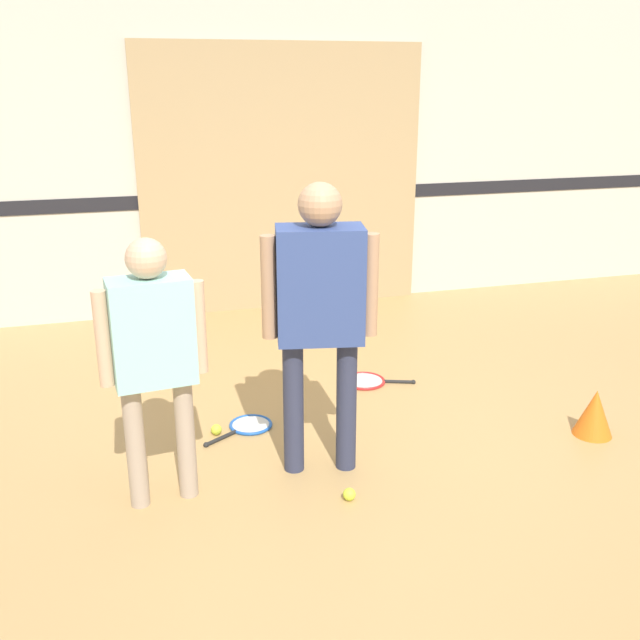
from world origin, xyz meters
name	(u,v)px	position (x,y,z in m)	size (l,w,h in m)	color
ground_plane	(364,477)	(0.00, 0.00, 0.00)	(16.00, 16.00, 0.00)	tan
wall_back	(248,132)	(0.00, 3.18, 1.60)	(16.00, 0.07, 3.20)	beige
wall_panel	(283,180)	(0.29, 3.12, 1.17)	(2.55, 0.05, 2.34)	tan
person_instructor	(320,300)	(-0.20, 0.16, 0.97)	(0.59, 0.32, 1.57)	#2D334C
person_student_left	(153,345)	(-1.05, 0.08, 0.84)	(0.52, 0.25, 1.36)	tan
racket_spare_on_floor	(248,426)	(-0.50, 0.74, 0.01)	(0.50, 0.38, 0.03)	blue
racket_second_spare	(366,381)	(0.43, 1.19, 0.01)	(0.54, 0.39, 0.03)	red
tennis_ball_near_instructor	(349,494)	(-0.14, -0.19, 0.03)	(0.07, 0.07, 0.07)	#CCE038
tennis_ball_by_spare_racket	(216,430)	(-0.70, 0.70, 0.03)	(0.07, 0.07, 0.07)	#CCE038
training_cone	(595,413)	(1.49, 0.09, 0.14)	(0.23, 0.23, 0.29)	orange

